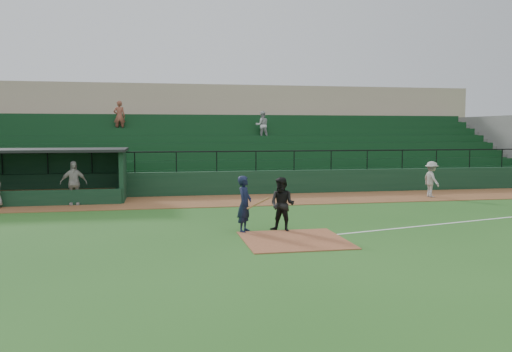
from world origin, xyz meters
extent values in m
plane|color=#23531B|center=(0.00, 0.00, 0.00)|extent=(90.00, 90.00, 0.00)
cube|color=brown|center=(0.00, 8.00, 0.01)|extent=(40.00, 4.00, 0.03)
cube|color=brown|center=(0.00, -1.00, 0.01)|extent=(3.00, 3.00, 0.03)
cube|color=white|center=(8.00, 1.20, 0.01)|extent=(17.49, 4.44, 0.01)
cube|color=black|center=(0.00, 10.20, 0.60)|extent=(36.00, 0.35, 1.20)
cylinder|color=black|center=(0.00, 10.20, 2.20)|extent=(36.00, 0.06, 0.06)
cube|color=slate|center=(0.00, 15.10, 1.80)|extent=(36.00, 9.00, 3.60)
cube|color=#0F3718|center=(0.00, 14.60, 2.25)|extent=(34.56, 8.00, 4.05)
cube|color=slate|center=(18.00, 15.15, 2.10)|extent=(0.35, 9.50, 4.20)
cube|color=tan|center=(0.00, 21.60, 3.20)|extent=(38.00, 3.00, 6.40)
cube|color=slate|center=(0.00, 19.60, 3.70)|extent=(36.00, 2.00, 0.20)
imported|color=#B1B1B1|center=(2.49, 15.90, 3.57)|extent=(0.84, 0.66, 1.73)
imported|color=brown|center=(-6.11, 16.90, 4.09)|extent=(0.69, 0.45, 1.88)
cube|color=black|center=(-9.75, 10.40, 1.15)|extent=(8.50, 0.20, 2.30)
cube|color=black|center=(-5.50, 9.10, 1.15)|extent=(0.20, 2.60, 2.30)
cube|color=black|center=(-9.75, 9.10, 2.36)|extent=(8.90, 3.20, 0.12)
cube|color=olive|center=(-9.75, 10.00, 0.25)|extent=(7.65, 0.40, 0.50)
cube|color=black|center=(-9.75, 7.75, 0.35)|extent=(8.50, 0.12, 0.70)
imported|color=black|center=(-1.23, 0.53, 0.91)|extent=(0.69, 0.79, 1.81)
cylinder|color=olive|center=(-0.83, 0.33, 0.95)|extent=(0.79, 0.34, 0.35)
imported|color=black|center=(-0.02, 0.41, 0.87)|extent=(1.08, 1.04, 1.75)
imported|color=#9B9691|center=(9.10, 7.31, 0.90)|extent=(0.67, 1.13, 1.73)
imported|color=#A7A29C|center=(-7.50, 7.76, 0.98)|extent=(1.15, 0.56, 1.90)
camera|label=1|loc=(-3.99, -15.67, 3.24)|focal=36.52mm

